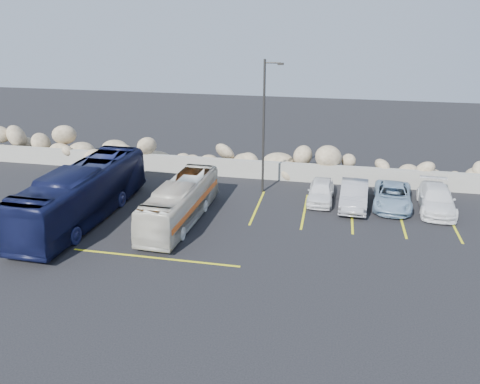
% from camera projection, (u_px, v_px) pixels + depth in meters
% --- Properties ---
extents(ground, '(90.00, 90.00, 0.00)m').
position_uv_depth(ground, '(174.00, 262.00, 20.90)').
color(ground, black).
rests_on(ground, ground).
extents(seawall, '(60.00, 0.40, 1.20)m').
position_uv_depth(seawall, '(232.00, 168.00, 31.66)').
color(seawall, gray).
rests_on(seawall, ground).
extents(riprap_pile, '(54.00, 2.80, 2.60)m').
position_uv_depth(riprap_pile, '(236.00, 153.00, 32.50)').
color(riprap_pile, '#948161').
rests_on(riprap_pile, ground).
extents(parking_lines, '(18.16, 9.36, 0.01)m').
position_uv_depth(parking_lines, '(290.00, 220.00, 25.12)').
color(parking_lines, gold).
rests_on(parking_lines, ground).
extents(lamppost, '(1.14, 0.18, 8.00)m').
position_uv_depth(lamppost, '(265.00, 124.00, 27.57)').
color(lamppost, '#2C2A27').
rests_on(lamppost, ground).
extents(vintage_bus, '(2.15, 7.97, 2.20)m').
position_uv_depth(vintage_bus, '(180.00, 202.00, 24.62)').
color(vintage_bus, beige).
rests_on(vintage_bus, ground).
extents(tour_coach, '(2.72, 10.61, 2.94)m').
position_uv_depth(tour_coach, '(82.00, 194.00, 24.76)').
color(tour_coach, '#101538').
rests_on(tour_coach, ground).
extents(car_a, '(1.58, 3.69, 1.24)m').
position_uv_depth(car_a, '(321.00, 191.00, 27.47)').
color(car_a, white).
rests_on(car_a, ground).
extents(car_b, '(1.71, 4.36, 1.41)m').
position_uv_depth(car_b, '(354.00, 195.00, 26.72)').
color(car_b, '#A1A0A5').
rests_on(car_b, ground).
extents(car_c, '(2.13, 4.65, 1.32)m').
position_uv_depth(car_c, '(436.00, 199.00, 26.21)').
color(car_c, white).
rests_on(car_c, ground).
extents(car_d, '(2.45, 4.63, 1.24)m').
position_uv_depth(car_d, '(393.00, 196.00, 26.73)').
color(car_d, '#83A1BB').
rests_on(car_d, ground).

